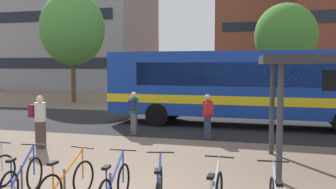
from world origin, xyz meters
TOP-DOWN VIEW (x-y plane):
  - bus_lane_asphalt at (0.00, 10.29)m, footprint 80.00×7.20m
  - city_bus at (2.34, 10.29)m, footprint 12.08×2.82m
  - parked_bicycle_blue_2 at (-1.27, 0.03)m, footprint 0.52×1.71m
  - parked_bicycle_orange_3 at (-0.30, 0.05)m, footprint 0.52×1.72m
  - parked_bicycle_blue_4 at (0.66, 0.05)m, footprint 0.52×1.72m
  - commuter_navy_pack_0 at (-1.63, 7.12)m, footprint 0.38×0.55m
  - commuter_red_pack_1 at (1.22, 6.92)m, footprint 0.47×0.60m
  - commuter_maroon_pack_2 at (-3.65, 4.10)m, footprint 0.53×0.35m
  - street_tree_1 at (4.15, 18.16)m, footprint 3.78×3.78m
  - street_tree_2 at (-10.23, 17.86)m, footprint 4.52×4.52m
  - building_left_wing at (-19.53, 33.64)m, footprint 18.22×11.73m
  - building_centre_block at (3.95, 45.06)m, footprint 14.65×11.17m

SIDE VIEW (x-z plane):
  - bus_lane_asphalt at x=0.00m, z-range 0.00..0.01m
  - parked_bicycle_blue_2 at x=-1.27m, z-range -0.11..0.88m
  - parked_bicycle_orange_3 at x=-0.30m, z-range -0.11..0.88m
  - parked_bicycle_blue_4 at x=0.66m, z-range -0.11..0.88m
  - commuter_red_pack_1 at x=1.22m, z-range 0.12..1.71m
  - commuter_navy_pack_0 at x=-1.63m, z-range 0.12..1.74m
  - commuter_maroon_pack_2 at x=-3.65m, z-range 0.13..1.80m
  - city_bus at x=2.34m, z-range 0.18..3.38m
  - street_tree_1 at x=4.15m, z-range 1.23..7.64m
  - street_tree_2 at x=-10.23m, z-range 1.29..9.06m
  - building_left_wing at x=-19.53m, z-range 0.00..14.27m
  - building_centre_block at x=3.95m, z-range 0.00..17.93m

